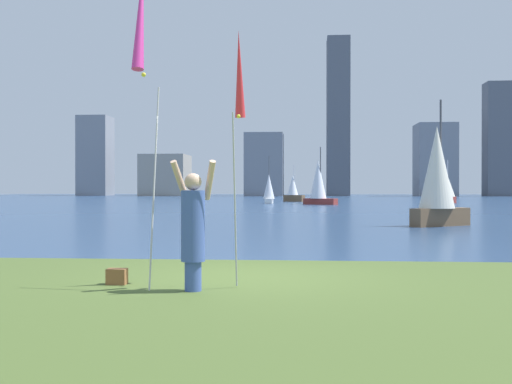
{
  "coord_description": "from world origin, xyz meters",
  "views": [
    {
      "loc": [
        0.96,
        -10.11,
        1.46
      ],
      "look_at": [
        -0.83,
        12.99,
        1.28
      ],
      "focal_mm": 43.52,
      "sensor_mm": 36.0,
      "label": 1
    }
  ],
  "objects_px": {
    "bag": "(117,276)",
    "sailboat_6": "(447,188)",
    "sailboat_1": "(437,175)",
    "person": "(193,226)",
    "sailboat_7": "(319,183)",
    "kite_flag_right": "(239,80)",
    "sailboat_5": "(293,189)",
    "kite_flag_left": "(141,21)",
    "sailboat_3": "(269,189)"
  },
  "relations": [
    {
      "from": "sailboat_1",
      "to": "sailboat_6",
      "type": "distance_m",
      "value": 34.55
    },
    {
      "from": "sailboat_7",
      "to": "sailboat_6",
      "type": "bearing_deg",
      "value": 20.8
    },
    {
      "from": "kite_flag_left",
      "to": "sailboat_5",
      "type": "bearing_deg",
      "value": 88.94
    },
    {
      "from": "kite_flag_right",
      "to": "sailboat_6",
      "type": "xyz_separation_m",
      "value": [
        13.88,
        47.98,
        -1.65
      ]
    },
    {
      "from": "person",
      "to": "sailboat_6",
      "type": "bearing_deg",
      "value": 64.6
    },
    {
      "from": "kite_flag_right",
      "to": "sailboat_7",
      "type": "bearing_deg",
      "value": 87.09
    },
    {
      "from": "bag",
      "to": "sailboat_6",
      "type": "xyz_separation_m",
      "value": [
        15.71,
        48.18,
        1.32
      ]
    },
    {
      "from": "person",
      "to": "bag",
      "type": "bearing_deg",
      "value": 149.75
    },
    {
      "from": "bag",
      "to": "sailboat_7",
      "type": "xyz_separation_m",
      "value": [
        4.04,
        43.75,
        1.7
      ]
    },
    {
      "from": "kite_flag_left",
      "to": "bag",
      "type": "height_order",
      "value": "kite_flag_left"
    },
    {
      "from": "sailboat_7",
      "to": "bag",
      "type": "bearing_deg",
      "value": -95.27
    },
    {
      "from": "sailboat_5",
      "to": "sailboat_6",
      "type": "height_order",
      "value": "sailboat_6"
    },
    {
      "from": "kite_flag_right",
      "to": "sailboat_5",
      "type": "distance_m",
      "value": 54.36
    },
    {
      "from": "bag",
      "to": "sailboat_1",
      "type": "xyz_separation_m",
      "value": [
        7.79,
        14.55,
        1.8
      ]
    },
    {
      "from": "kite_flag_left",
      "to": "sailboat_1",
      "type": "bearing_deg",
      "value": 65.52
    },
    {
      "from": "person",
      "to": "sailboat_5",
      "type": "height_order",
      "value": "sailboat_5"
    },
    {
      "from": "sailboat_1",
      "to": "sailboat_3",
      "type": "xyz_separation_m",
      "value": [
        -8.14,
        32.05,
        -0.65
      ]
    },
    {
      "from": "sailboat_1",
      "to": "sailboat_3",
      "type": "height_order",
      "value": "sailboat_1"
    },
    {
      "from": "kite_flag_right",
      "to": "sailboat_1",
      "type": "relative_size",
      "value": 0.8
    },
    {
      "from": "sailboat_3",
      "to": "sailboat_7",
      "type": "bearing_deg",
      "value": -32.96
    },
    {
      "from": "bag",
      "to": "sailboat_6",
      "type": "distance_m",
      "value": 50.7
    },
    {
      "from": "sailboat_5",
      "to": "sailboat_1",
      "type": "bearing_deg",
      "value": -81.33
    },
    {
      "from": "person",
      "to": "sailboat_7",
      "type": "xyz_separation_m",
      "value": [
        2.79,
        44.24,
        0.91
      ]
    },
    {
      "from": "bag",
      "to": "sailboat_7",
      "type": "distance_m",
      "value": 43.97
    },
    {
      "from": "sailboat_5",
      "to": "kite_flag_left",
      "type": "bearing_deg",
      "value": -91.06
    },
    {
      "from": "bag",
      "to": "sailboat_7",
      "type": "height_order",
      "value": "sailboat_7"
    },
    {
      "from": "bag",
      "to": "sailboat_1",
      "type": "relative_size",
      "value": 0.06
    },
    {
      "from": "kite_flag_left",
      "to": "kite_flag_right",
      "type": "distance_m",
      "value": 1.83
    },
    {
      "from": "person",
      "to": "kite_flag_right",
      "type": "bearing_deg",
      "value": 41.38
    },
    {
      "from": "person",
      "to": "kite_flag_right",
      "type": "xyz_separation_m",
      "value": [
        0.58,
        0.7,
        2.18
      ]
    },
    {
      "from": "sailboat_6",
      "to": "bag",
      "type": "bearing_deg",
      "value": -108.06
    },
    {
      "from": "person",
      "to": "bag",
      "type": "height_order",
      "value": "person"
    },
    {
      "from": "sailboat_3",
      "to": "kite_flag_right",
      "type": "bearing_deg",
      "value": -87.31
    },
    {
      "from": "kite_flag_right",
      "to": "sailboat_7",
      "type": "height_order",
      "value": "sailboat_7"
    },
    {
      "from": "sailboat_5",
      "to": "sailboat_7",
      "type": "height_order",
      "value": "sailboat_7"
    },
    {
      "from": "kite_flag_right",
      "to": "bag",
      "type": "bearing_deg",
      "value": -173.51
    },
    {
      "from": "kite_flag_left",
      "to": "bag",
      "type": "distance_m",
      "value": 3.75
    },
    {
      "from": "person",
      "to": "sailboat_5",
      "type": "distance_m",
      "value": 55.04
    },
    {
      "from": "kite_flag_left",
      "to": "kite_flag_right",
      "type": "height_order",
      "value": "kite_flag_left"
    },
    {
      "from": "kite_flag_right",
      "to": "sailboat_1",
      "type": "bearing_deg",
      "value": 67.43
    },
    {
      "from": "person",
      "to": "sailboat_3",
      "type": "distance_m",
      "value": 47.12
    },
    {
      "from": "kite_flag_right",
      "to": "sailboat_5",
      "type": "height_order",
      "value": "kite_flag_right"
    },
    {
      "from": "sailboat_3",
      "to": "sailboat_6",
      "type": "distance_m",
      "value": 16.14
    },
    {
      "from": "sailboat_1",
      "to": "sailboat_3",
      "type": "distance_m",
      "value": 33.07
    },
    {
      "from": "kite_flag_left",
      "to": "sailboat_7",
      "type": "xyz_separation_m",
      "value": [
        3.37,
        44.84,
        -1.83
      ]
    },
    {
      "from": "bag",
      "to": "sailboat_7",
      "type": "relative_size",
      "value": 0.06
    },
    {
      "from": "person",
      "to": "sailboat_6",
      "type": "xyz_separation_m",
      "value": [
        14.46,
        48.67,
        0.53
      ]
    },
    {
      "from": "kite_flag_right",
      "to": "sailboat_7",
      "type": "relative_size",
      "value": 0.78
    },
    {
      "from": "kite_flag_left",
      "to": "sailboat_5",
      "type": "relative_size",
      "value": 1.22
    },
    {
      "from": "kite_flag_left",
      "to": "sailboat_1",
      "type": "distance_m",
      "value": 17.28
    }
  ]
}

